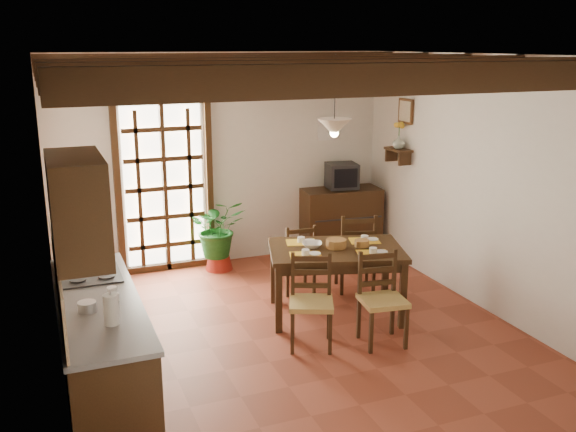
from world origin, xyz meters
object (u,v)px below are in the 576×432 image
chair_near_left (311,319)px  chair_far_left (297,270)px  kitchen_counter (101,349)px  sideboard (341,221)px  dining_table (336,257)px  crt_tv (342,176)px  pendant_lamp (334,126)px  potted_plant (218,228)px  chair_near_right (382,316)px  chair_far_right (355,265)px

chair_near_left → chair_far_left: 1.46m
kitchen_counter → sideboard: (3.59, 2.83, -0.01)m
dining_table → crt_tv: size_ratio=3.55×
sideboard → pendant_lamp: (-1.02, -1.84, 1.61)m
chair_far_left → pendant_lamp: pendant_lamp is taller
sideboard → pendant_lamp: pendant_lamp is taller
pendant_lamp → dining_table: bearing=-90.0°
potted_plant → pendant_lamp: pendant_lamp is taller
chair_near_left → pendant_lamp: 2.00m
chair_far_left → potted_plant: size_ratio=0.42×
chair_near_left → sideboard: sideboard is taller
crt_tv → chair_far_left: bearing=-126.3°
dining_table → chair_near_left: size_ratio=1.77×
chair_near_left → crt_tv: bearing=80.9°
chair_far_left → potted_plant: 1.32m
kitchen_counter → crt_tv: kitchen_counter is taller
sideboard → potted_plant: 1.82m
kitchen_counter → potted_plant: (1.77, 2.77, 0.10)m
kitchen_counter → chair_near_right: kitchen_counter is taller
dining_table → kitchen_counter: bearing=-144.2°
chair_near_left → sideboard: 2.99m
kitchen_counter → chair_near_right: 2.70m
dining_table → chair_far_left: size_ratio=1.91×
kitchen_counter → dining_table: size_ratio=1.38×
chair_near_left → sideboard: size_ratio=0.84×
dining_table → chair_near_right: 0.89m
pendant_lamp → chair_far_left: bearing=100.2°
crt_tv → potted_plant: 1.89m
chair_near_left → chair_far_left: (0.42, 1.39, -0.02)m
chair_far_left → crt_tv: crt_tv is taller
chair_far_right → sideboard: bearing=-93.7°
chair_far_left → chair_far_right: 0.71m
dining_table → chair_near_right: chair_near_right is taller
dining_table → sideboard: sideboard is taller
kitchen_counter → dining_table: 2.72m
kitchen_counter → chair_far_right: kitchen_counter is taller
chair_far_right → sideboard: 1.44m
dining_table → sideboard: size_ratio=1.48×
dining_table → crt_tv: bearing=79.1°
chair_near_right → potted_plant: size_ratio=0.45×
chair_far_right → sideboard: size_ratio=0.89×
chair_near_left → chair_far_right: 1.62m
kitchen_counter → potted_plant: 3.30m
sideboard → chair_near_left: bearing=-117.1°
sideboard → potted_plant: size_ratio=0.54×
dining_table → chair_far_right: 0.89m
chair_far_left → chair_far_right: (0.68, -0.21, 0.04)m
chair_far_left → sideboard: 1.63m
chair_far_left → crt_tv: bearing=-132.2°
chair_far_left → sideboard: bearing=-132.1°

